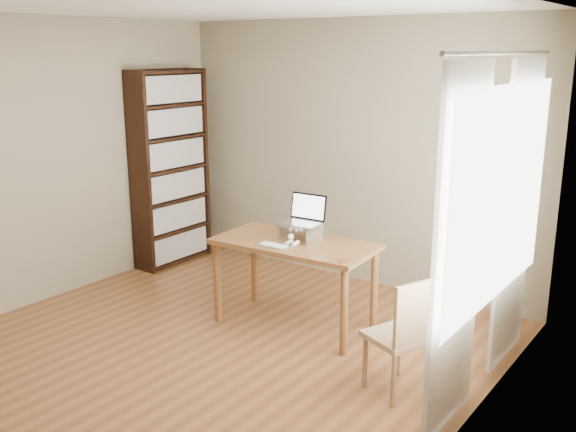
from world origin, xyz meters
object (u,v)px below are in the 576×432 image
object	(u,v)px
bookshelf	(170,168)
keyboard	(274,246)
laptop	(304,216)
cat	(304,231)
desk	(295,253)
chair	(407,332)

from	to	relation	value
bookshelf	keyboard	xyz separation A→B (m)	(2.04, -0.83, -0.29)
laptop	bookshelf	bearing A→B (deg)	163.20
bookshelf	cat	xyz separation A→B (m)	(2.11, -0.50, -0.23)
bookshelf	laptop	bearing A→B (deg)	-12.79
laptop	keyboard	distance (m)	0.41
bookshelf	keyboard	size ratio (longest dim) A/B	8.06
desk	cat	bearing A→B (deg)	76.53
desk	chair	size ratio (longest dim) A/B	1.62
keyboard	desk	bearing A→B (deg)	76.13
laptop	cat	size ratio (longest dim) A/B	0.71
chair	laptop	bearing A→B (deg)	176.93
desk	laptop	xyz separation A→B (m)	(0.00, 0.14, 0.29)
desk	laptop	size ratio (longest dim) A/B	3.98
laptop	cat	distance (m)	0.13
keyboard	chair	size ratio (longest dim) A/B	0.31
laptop	keyboard	world-z (taller)	laptop
laptop	chair	xyz separation A→B (m)	(1.27, -0.61, -0.49)
desk	keyboard	world-z (taller)	keyboard
desk	laptop	world-z (taller)	laptop
bookshelf	cat	world-z (taller)	bookshelf
laptop	chair	bearing A→B (deg)	-29.82
keyboard	chair	xyz separation A→B (m)	(1.32, -0.25, -0.30)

